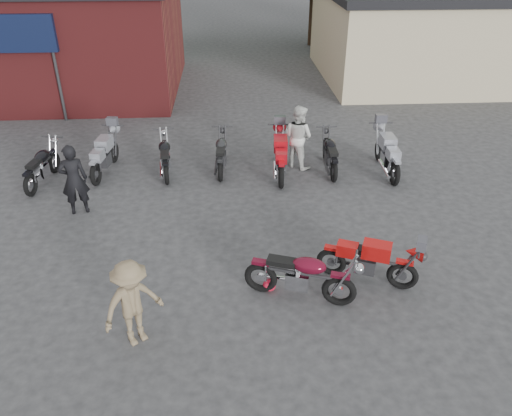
{
  "coord_description": "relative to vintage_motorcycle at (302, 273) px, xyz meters",
  "views": [
    {
      "loc": [
        -0.93,
        -7.52,
        6.14
      ],
      "look_at": [
        -0.39,
        1.61,
        0.9
      ],
      "focal_mm": 35.0,
      "sensor_mm": 36.0,
      "label": 1
    }
  ],
  "objects": [
    {
      "name": "row_bike_3",
      "position": [
        -1.48,
        5.74,
        -0.04
      ],
      "size": [
        0.72,
        1.94,
        1.11
      ],
      "primitive_type": null,
      "rotation": [
        0.0,
        0.0,
        1.52
      ],
      "color": "black",
      "rests_on": "ground"
    },
    {
      "name": "vintage_motorcycle",
      "position": [
        0.0,
        0.0,
        0.0
      ],
      "size": [
        2.14,
        1.29,
        1.18
      ],
      "primitive_type": null,
      "rotation": [
        0.0,
        0.0,
        -0.33
      ],
      "color": "#5A0B1D",
      "rests_on": "ground"
    },
    {
      "name": "row_bike_6",
      "position": [
        3.14,
        5.32,
        0.03
      ],
      "size": [
        0.75,
        2.16,
        1.25
      ],
      "primitive_type": null,
      "rotation": [
        0.0,
        0.0,
        1.55
      ],
      "color": "#999BA6",
      "rests_on": "ground"
    },
    {
      "name": "row_bike_1",
      "position": [
        -4.73,
        5.75,
        0.01
      ],
      "size": [
        0.94,
        2.12,
        1.19
      ],
      "primitive_type": null,
      "rotation": [
        0.0,
        0.0,
        1.44
      ],
      "color": "#8F929C",
      "rests_on": "ground"
    },
    {
      "name": "person_tan",
      "position": [
        -2.9,
        -0.92,
        0.21
      ],
      "size": [
        1.19,
        1.09,
        1.6
      ],
      "primitive_type": "imported",
      "rotation": [
        0.0,
        0.0,
        0.63
      ],
      "color": "#7E6B4E",
      "rests_on": "ground"
    },
    {
      "name": "helmet",
      "position": [
        -0.57,
        0.27,
        -0.47
      ],
      "size": [
        0.31,
        0.31,
        0.23
      ],
      "primitive_type": "ellipsoid",
      "rotation": [
        0.0,
        0.0,
        -0.27
      ],
      "color": "red",
      "rests_on": "ground"
    },
    {
      "name": "person_light",
      "position": [
        0.7,
        5.84,
        0.32
      ],
      "size": [
        1.11,
        1.1,
        1.81
      ],
      "primitive_type": "imported",
      "rotation": [
        0.0,
        0.0,
        2.38
      ],
      "color": "silver",
      "rests_on": "ground"
    },
    {
      "name": "sportbike",
      "position": [
        1.36,
        0.42,
        -0.04
      ],
      "size": [
        1.99,
        1.3,
        1.1
      ],
      "primitive_type": null,
      "rotation": [
        0.0,
        0.0,
        -0.39
      ],
      "color": "red",
      "rests_on": "ground"
    },
    {
      "name": "row_bike_0",
      "position": [
        -6.27,
        5.19,
        -0.03
      ],
      "size": [
        0.9,
        1.99,
        1.12
      ],
      "primitive_type": null,
      "rotation": [
        0.0,
        0.0,
        1.43
      ],
      "color": "black",
      "rests_on": "ground"
    },
    {
      "name": "ground",
      "position": [
        -0.34,
        0.28,
        -0.59
      ],
      "size": [
        90.0,
        90.0,
        0.0
      ],
      "primitive_type": "plane",
      "color": "#2F2F31"
    },
    {
      "name": "row_bike_5",
      "position": [
        1.58,
        5.52,
        -0.03
      ],
      "size": [
        0.68,
        1.93,
        1.11
      ],
      "primitive_type": null,
      "rotation": [
        0.0,
        0.0,
        1.54
      ],
      "color": "black",
      "rests_on": "ground"
    },
    {
      "name": "stucco_building",
      "position": [
        8.16,
        15.28,
        1.16
      ],
      "size": [
        10.0,
        8.0,
        3.5
      ],
      "primitive_type": "cube",
      "color": "tan",
      "rests_on": "ground"
    },
    {
      "name": "brick_building",
      "position": [
        -9.34,
        14.28,
        1.41
      ],
      "size": [
        12.0,
        8.0,
        4.0
      ],
      "primitive_type": "cube",
      "color": "maroon",
      "rests_on": "ground"
    },
    {
      "name": "row_bike_2",
      "position": [
        -3.04,
        5.64,
        -0.04
      ],
      "size": [
        0.85,
        1.97,
        1.11
      ],
      "primitive_type": null,
      "rotation": [
        0.0,
        0.0,
        1.69
      ],
      "color": "black",
      "rests_on": "ground"
    },
    {
      "name": "person_dark",
      "position": [
        -4.94,
        3.53,
        0.29
      ],
      "size": [
        0.73,
        0.58,
        1.75
      ],
      "primitive_type": "imported",
      "rotation": [
        0.0,
        0.0,
        3.41
      ],
      "color": "black",
      "rests_on": "ground"
    },
    {
      "name": "row_bike_4",
      "position": [
        0.15,
        5.35,
        0.04
      ],
      "size": [
        0.86,
        2.2,
        1.25
      ],
      "primitive_type": null,
      "rotation": [
        0.0,
        0.0,
        1.5
      ],
      "color": "red",
      "rests_on": "ground"
    }
  ]
}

